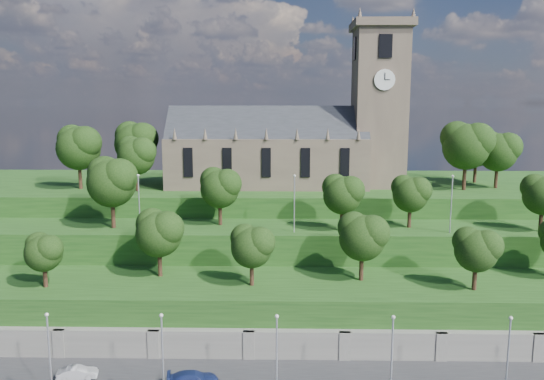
{
  "coord_description": "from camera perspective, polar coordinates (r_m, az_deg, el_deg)",
  "views": [
    {
      "loc": [
        -1.59,
        -40.71,
        28.46
      ],
      "look_at": [
        -2.94,
        30.0,
        16.86
      ],
      "focal_mm": 35.0,
      "sensor_mm": 36.0,
      "label": 1
    }
  ],
  "objects": [
    {
      "name": "embankment_lower",
      "position": [
        63.63,
        2.51,
        -13.31
      ],
      "size": [
        160.0,
        12.0,
        8.0
      ],
      "primitive_type": "cube",
      "color": "#1D4617",
      "rests_on": "ground"
    },
    {
      "name": "hilltop",
      "position": [
        93.12,
        2.05,
        -3.7
      ],
      "size": [
        160.0,
        32.0,
        15.0
      ],
      "primitive_type": "cube",
      "color": "#1D4617",
      "rests_on": "ground"
    },
    {
      "name": "retaining_wall",
      "position": [
        58.76,
        2.64,
        -16.92
      ],
      "size": [
        160.0,
        2.1,
        5.0
      ],
      "color": "slate",
      "rests_on": "ground"
    },
    {
      "name": "car_right",
      "position": [
        53.74,
        -8.51,
        -19.44
      ],
      "size": [
        5.07,
        2.71,
        1.4
      ],
      "primitive_type": "imported",
      "rotation": [
        0.0,
        0.0,
        1.73
      ],
      "color": "navy",
      "rests_on": "promenade"
    },
    {
      "name": "lamp_posts_upper",
      "position": [
        67.82,
        2.42,
        -0.97
      ],
      "size": [
        40.36,
        0.36,
        7.53
      ],
      "color": "#B2B2B7",
      "rests_on": "embankment_upper"
    },
    {
      "name": "church",
      "position": [
        86.94,
        2.67,
        5.39
      ],
      "size": [
        38.6,
        12.35,
        27.6
      ],
      "color": "brown",
      "rests_on": "hilltop"
    },
    {
      "name": "trees_hilltop",
      "position": [
        85.41,
        2.52,
        4.79
      ],
      "size": [
        73.5,
        15.94,
        10.75
      ],
      "color": "#311C13",
      "rests_on": "hilltop"
    },
    {
      "name": "lamp_posts_promenade",
      "position": [
        48.31,
        0.51,
        -17.23
      ],
      "size": [
        60.36,
        0.36,
        8.51
      ],
      "color": "#B2B2B7",
      "rests_on": "promenade"
    },
    {
      "name": "trees_upper",
      "position": [
        69.77,
        0.94,
        0.35
      ],
      "size": [
        62.36,
        8.16,
        9.57
      ],
      "color": "#311C13",
      "rests_on": "embankment_upper"
    },
    {
      "name": "embankment_upper",
      "position": [
        73.26,
        2.31,
        -8.55
      ],
      "size": [
        160.0,
        10.0,
        12.0
      ],
      "primitive_type": "cube",
      "color": "#1D4617",
      "rests_on": "ground"
    },
    {
      "name": "car_middle",
      "position": [
        57.53,
        -20.21,
        -17.98
      ],
      "size": [
        3.99,
        2.12,
        1.25
      ],
      "primitive_type": "imported",
      "rotation": [
        0.0,
        0.0,
        1.79
      ],
      "color": "#9E9DA1",
      "rests_on": "promenade"
    },
    {
      "name": "trees_lower",
      "position": [
        61.14,
        4.53,
        -5.31
      ],
      "size": [
        64.39,
        9.09,
        8.17
      ],
      "color": "#311C13",
      "rests_on": "embankment_lower"
    }
  ]
}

